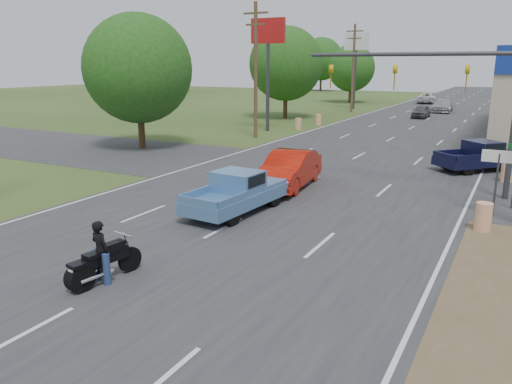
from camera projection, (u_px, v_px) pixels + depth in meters
The scene contains 26 objects.
ground at pixel (26, 334), 10.66m from camera, with size 200.00×200.00×0.00m, color #34481C.
main_road at pixel (412, 128), 44.77m from camera, with size 15.00×180.00×0.02m, color #2D2D30.
cross_road at pixel (325, 174), 26.01m from camera, with size 120.00×10.00×0.02m, color #2D2D30.
utility_pole_5 at pixel (256, 67), 37.57m from camera, with size 2.00×0.28×10.00m.
utility_pole_6 at pixel (353, 66), 58.03m from camera, with size 2.00×0.28×10.00m.
tree_0 at pixel (138, 69), 32.82m from camera, with size 7.14×7.14×8.84m.
tree_1 at pixel (286, 64), 51.27m from camera, with size 7.56×7.56×9.36m.
tree_2 at pixel (351, 68), 72.22m from camera, with size 6.72×6.72×8.32m.
tree_4 at pixel (165, 57), 98.13m from camera, with size 9.24×9.24×11.44m.
tree_6 at pixel (321, 59), 103.81m from camera, with size 8.82×8.82×10.92m.
barrel_0 at pixel (483, 217), 17.10m from camera, with size 0.56×0.56×1.00m, color orange.
barrel_1 at pixel (507, 172), 24.17m from camera, with size 0.56×0.56×1.00m, color orange.
barrel_2 at pixel (298, 124), 43.43m from camera, with size 0.56×0.56×1.00m, color orange.
barrel_3 at pixel (318, 120), 46.70m from camera, with size 0.56×0.56×1.00m, color orange.
pole_sign_left_near at pixel (268, 44), 40.97m from camera, with size 3.00×0.35×9.20m.
pole_sign_left_far at pixel (356, 50), 61.44m from camera, with size 3.00×0.35×9.20m.
lane_sign at pixel (498, 167), 18.36m from camera, with size 1.20×0.08×2.52m.
signal_mast at pixel (449, 83), 21.29m from camera, with size 9.12×0.40×7.00m.
red_convertible at pixel (289, 170), 23.09m from camera, with size 1.77×5.06×1.67m, color #B41708.
motorcycle at pixel (99, 265), 12.98m from camera, with size 0.80×2.30×1.17m.
rider at pixel (101, 254), 12.95m from camera, with size 0.59×0.39×1.61m, color black.
blue_pickup at pixel (238, 191), 19.26m from camera, with size 2.24×4.99×1.61m.
navy_pickup at pixel (482, 156), 26.73m from camera, with size 4.66×4.80×1.60m.
distant_car_grey at pixel (421, 111), 52.83m from camera, with size 1.59×3.95×1.35m, color #4E4E52.
distant_car_silver at pixel (442, 105), 59.05m from camera, with size 2.21×5.43×1.58m, color #A7A7AC.
distant_car_white at pixel (427, 98), 72.18m from camera, with size 2.48×5.39×1.50m, color silver.
Camera 1 is at (8.86, -6.09, 5.60)m, focal length 35.00 mm.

